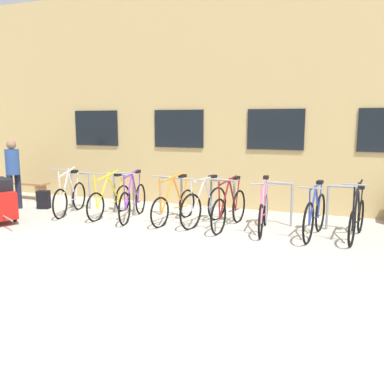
# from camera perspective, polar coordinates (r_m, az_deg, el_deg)

# --- Properties ---
(ground_plane) EXTENTS (42.00, 42.00, 0.00)m
(ground_plane) POSITION_cam_1_polar(r_m,az_deg,el_deg) (7.38, -2.62, -6.92)
(ground_plane) COLOR #B2ADA0
(storefront_building) EXTENTS (28.00, 6.99, 5.31)m
(storefront_building) POSITION_cam_1_polar(r_m,az_deg,el_deg) (13.47, 8.85, 11.94)
(storefront_building) COLOR tan
(storefront_building) RESTS_ON ground
(bike_rack) EXTENTS (6.56, 0.05, 0.90)m
(bike_rack) POSITION_cam_1_polar(r_m,az_deg,el_deg) (9.08, 0.55, -0.29)
(bike_rack) COLOR gray
(bike_rack) RESTS_ON ground
(bicycle_purple) EXTENTS (0.49, 1.78, 1.10)m
(bicycle_purple) POSITION_cam_1_polar(r_m,az_deg,el_deg) (9.14, -8.10, -1.22)
(bicycle_purple) COLOR black
(bicycle_purple) RESTS_ON ground
(bicycle_blue) EXTENTS (0.44, 1.70, 1.03)m
(bicycle_blue) POSITION_cam_1_polar(r_m,az_deg,el_deg) (7.98, 16.47, -3.09)
(bicycle_blue) COLOR black
(bicycle_blue) RESTS_ON ground
(bicycle_black) EXTENTS (0.44, 1.70, 1.09)m
(bicycle_black) POSITION_cam_1_polar(r_m,az_deg,el_deg) (8.09, 21.65, -3.42)
(bicycle_black) COLOR black
(bicycle_black) RESTS_ON ground
(bicycle_pink) EXTENTS (0.44, 1.68, 1.06)m
(bicycle_pink) POSITION_cam_1_polar(r_m,az_deg,el_deg) (8.17, 9.77, -2.72)
(bicycle_pink) COLOR black
(bicycle_pink) RESTS_ON ground
(bicycle_maroon) EXTENTS (0.44, 1.78, 1.07)m
(bicycle_maroon) POSITION_cam_1_polar(r_m,az_deg,el_deg) (8.32, 5.14, -2.28)
(bicycle_maroon) COLOR black
(bicycle_maroon) RESTS_ON ground
(bicycle_silver) EXTENTS (0.56, 1.68, 1.02)m
(bicycle_silver) POSITION_cam_1_polar(r_m,az_deg,el_deg) (8.57, 1.74, -1.84)
(bicycle_silver) COLOR black
(bicycle_silver) RESTS_ON ground
(bicycle_yellow) EXTENTS (0.44, 1.74, 1.05)m
(bicycle_yellow) POSITION_cam_1_polar(r_m,az_deg,el_deg) (9.52, -11.19, -1.04)
(bicycle_yellow) COLOR black
(bicycle_yellow) RESTS_ON ground
(bicycle_white) EXTENTS (0.48, 1.62, 1.10)m
(bicycle_white) POSITION_cam_1_polar(r_m,az_deg,el_deg) (9.95, -16.39, -0.71)
(bicycle_white) COLOR black
(bicycle_white) RESTS_ON ground
(bicycle_orange) EXTENTS (0.46, 1.68, 1.06)m
(bicycle_orange) POSITION_cam_1_polar(r_m,az_deg,el_deg) (8.77, -2.47, -1.76)
(bicycle_orange) COLOR black
(bicycle_orange) RESTS_ON ground
(wooden_bench) EXTENTS (1.54, 0.40, 0.46)m
(wooden_bench) POSITION_cam_1_polar(r_m,az_deg,el_deg) (12.33, -22.19, 0.71)
(wooden_bench) COLOR olive
(wooden_bench) RESTS_ON ground
(person_by_bench) EXTENTS (0.32, 0.36, 1.67)m
(person_by_bench) POSITION_cam_1_polar(r_m,az_deg,el_deg) (10.83, -23.34, 2.82)
(person_by_bench) COLOR #1E2338
(person_by_bench) RESTS_ON ground
(backpack) EXTENTS (0.32, 0.26, 0.44)m
(backpack) POSITION_cam_1_polar(r_m,az_deg,el_deg) (10.75, -19.67, -0.99)
(backpack) COLOR black
(backpack) RESTS_ON ground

